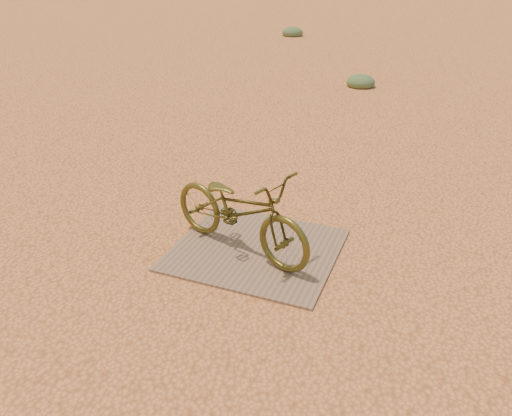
% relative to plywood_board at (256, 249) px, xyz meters
% --- Properties ---
extents(ground, '(120.00, 120.00, 0.00)m').
position_rel_plywood_board_xyz_m(ground, '(-0.02, 0.20, -0.01)').
color(ground, '#E38C53').
rests_on(ground, ground).
extents(plywood_board, '(1.42, 1.29, 0.02)m').
position_rel_plywood_board_xyz_m(plywood_board, '(0.00, 0.00, 0.00)').
color(plywood_board, '#796051').
rests_on(plywood_board, ground).
extents(bicycle, '(1.58, 0.96, 0.78)m').
position_rel_plywood_board_xyz_m(bicycle, '(-0.12, -0.07, 0.40)').
color(bicycle, '#49461A').
rests_on(bicycle, plywood_board).
extents(kale_a, '(0.57, 0.57, 0.31)m').
position_rel_plywood_board_xyz_m(kale_a, '(-0.36, 6.57, -0.01)').
color(kale_a, '#4F6C48').
rests_on(kale_a, ground).
extents(kale_c, '(0.68, 0.68, 0.37)m').
position_rel_plywood_board_xyz_m(kale_c, '(-3.81, 12.74, -0.01)').
color(kale_c, '#4F6C48').
rests_on(kale_c, ground).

